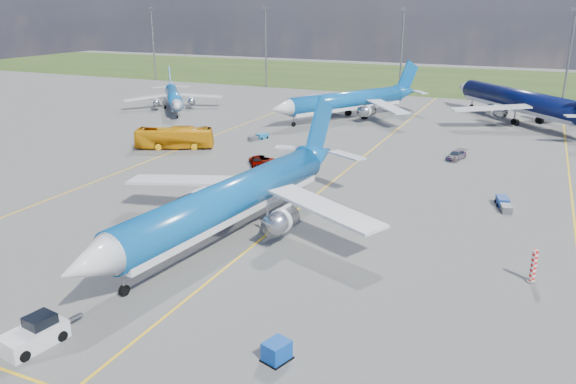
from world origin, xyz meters
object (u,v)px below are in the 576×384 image
at_px(apron_bus, 174,138).
at_px(service_car_b, 263,160).
at_px(warning_post, 534,266).
at_px(bg_jet_nnw, 346,119).
at_px(service_car_c, 456,155).
at_px(main_airliner, 232,236).
at_px(baggage_tug_w, 504,204).
at_px(baggage_tug_c, 259,137).
at_px(bg_jet_n, 517,121).
at_px(uld_container, 277,351).
at_px(pushback_tug, 35,334).
at_px(service_car_a, 256,161).
at_px(bg_jet_nw, 175,110).

bearing_deg(apron_bus, service_car_b, -124.25).
relative_size(warning_post, bg_jet_nnw, 0.07).
height_order(apron_bus, service_car_c, apron_bus).
height_order(main_airliner, baggage_tug_w, main_airliner).
bearing_deg(baggage_tug_c, service_car_b, -40.47).
relative_size(warning_post, service_car_c, 0.63).
xyz_separation_m(bg_jet_n, baggage_tug_w, (1.34, -57.37, 0.48)).
bearing_deg(uld_container, bg_jet_n, 102.19).
relative_size(uld_container, apron_bus, 0.13).
bearing_deg(pushback_tug, service_car_a, 107.87).
xyz_separation_m(warning_post, bg_jet_nnw, (-38.55, 64.75, -1.50)).
relative_size(main_airliner, uld_container, 25.73).
height_order(main_airliner, pushback_tug, main_airliner).
xyz_separation_m(service_car_a, service_car_b, (0.50, 1.34, -0.07)).
height_order(bg_jet_nnw, apron_bus, bg_jet_nnw).
xyz_separation_m(bg_jet_nw, bg_jet_n, (73.64, 17.84, 0.00)).
height_order(bg_jet_nnw, service_car_b, bg_jet_nnw).
bearing_deg(bg_jet_nnw, apron_bus, -86.35).
bearing_deg(bg_jet_nw, apron_bus, -93.18).
distance_m(warning_post, uld_container, 25.04).
bearing_deg(apron_bus, main_airliner, -162.68).
bearing_deg(main_airliner, baggage_tug_w, 46.32).
height_order(warning_post, apron_bus, apron_bus).
relative_size(bg_jet_nnw, uld_container, 24.15).
bearing_deg(bg_jet_n, pushback_tug, 34.02).
height_order(bg_jet_nw, service_car_b, bg_jet_nw).
bearing_deg(bg_jet_nnw, service_car_c, -13.21).
height_order(bg_jet_nnw, pushback_tug, bg_jet_nnw).
height_order(bg_jet_nw, main_airliner, main_airliner).
height_order(service_car_b, baggage_tug_c, service_car_b).
bearing_deg(baggage_tug_w, baggage_tug_c, 140.82).
distance_m(warning_post, baggage_tug_c, 61.39).
bearing_deg(pushback_tug, baggage_tug_c, 112.35).
xyz_separation_m(service_car_a, baggage_tug_w, (35.68, -4.58, -0.20)).
bearing_deg(service_car_c, uld_container, -78.10).
height_order(bg_jet_n, pushback_tug, bg_jet_n).
bearing_deg(pushback_tug, service_car_c, 82.32).
distance_m(baggage_tug_w, baggage_tug_c, 47.80).
bearing_deg(bg_jet_nnw, baggage_tug_w, -22.35).
xyz_separation_m(uld_container, service_car_c, (3.47, 59.36, -0.01)).
bearing_deg(bg_jet_n, bg_jet_nw, -27.39).
height_order(uld_container, service_car_b, uld_container).
height_order(warning_post, pushback_tug, warning_post).
distance_m(bg_jet_nnw, main_airliner, 67.08).
distance_m(bg_jet_nw, baggage_tug_w, 84.76).
distance_m(apron_bus, service_car_a, 18.13).
distance_m(pushback_tug, service_car_b, 50.51).
bearing_deg(service_car_c, bg_jet_n, 94.22).
distance_m(main_airliner, baggage_tug_c, 44.91).
distance_m(bg_jet_nw, apron_bus, 37.81).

